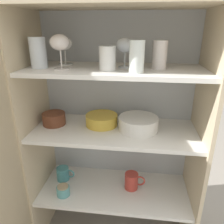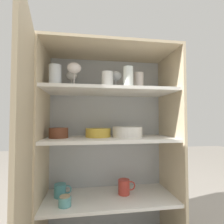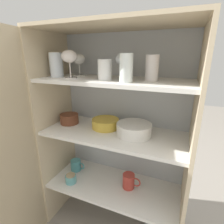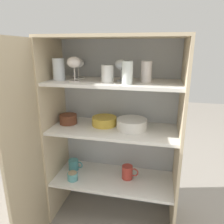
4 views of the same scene
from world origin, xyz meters
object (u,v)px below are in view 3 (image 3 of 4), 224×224
serving_bowl_small (69,118)px  coffee_mug_primary (76,165)px  storage_jar (71,179)px  plate_stack_white (134,129)px  mixing_bowl_large (105,123)px

serving_bowl_small → coffee_mug_primary: 0.39m
coffee_mug_primary → storage_jar: 0.14m
serving_bowl_small → storage_jar: 0.42m
plate_stack_white → serving_bowl_small: size_ratio=1.64×
plate_stack_white → coffee_mug_primary: 0.60m
mixing_bowl_large → storage_jar: 0.47m
serving_bowl_small → storage_jar: (0.06, -0.11, -0.40)m
storage_jar → serving_bowl_small: bearing=117.4°
plate_stack_white → storage_jar: size_ratio=2.78×
serving_bowl_small → storage_jar: bearing=-62.6°
serving_bowl_small → coffee_mug_primary: bearing=57.3°
mixing_bowl_large → serving_bowl_small: size_ratio=1.39×
plate_stack_white → serving_bowl_small: 0.47m
mixing_bowl_large → serving_bowl_small: (-0.26, -0.03, 0.00)m
mixing_bowl_large → serving_bowl_small: serving_bowl_small is taller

